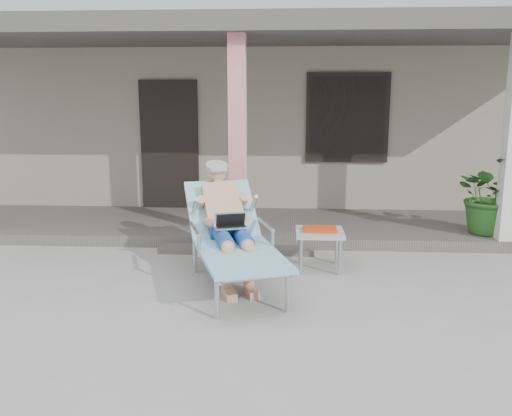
{
  "coord_description": "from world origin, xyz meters",
  "views": [
    {
      "loc": [
        0.66,
        -4.89,
        1.98
      ],
      "look_at": [
        0.33,
        0.6,
        0.85
      ],
      "focal_mm": 38.0,
      "sensor_mm": 36.0,
      "label": 1
    }
  ],
  "objects": [
    {
      "name": "ground",
      "position": [
        0.0,
        0.0,
        0.0
      ],
      "size": [
        60.0,
        60.0,
        0.0
      ],
      "primitive_type": "plane",
      "color": "#9E9E99",
      "rests_on": "ground"
    },
    {
      "name": "house",
      "position": [
        0.0,
        6.5,
        1.67
      ],
      "size": [
        10.4,
        5.4,
        3.3
      ],
      "color": "#9D937D",
      "rests_on": "ground"
    },
    {
      "name": "porch_deck",
      "position": [
        0.0,
        3.0,
        0.07
      ],
      "size": [
        10.0,
        2.0,
        0.15
      ],
      "primitive_type": "cube",
      "color": "#605B56",
      "rests_on": "ground"
    },
    {
      "name": "porch_overhang",
      "position": [
        0.0,
        2.95,
        2.79
      ],
      "size": [
        10.0,
        2.3,
        2.85
      ],
      "color": "silver",
      "rests_on": "porch_deck"
    },
    {
      "name": "porch_step",
      "position": [
        0.0,
        1.85,
        0.04
      ],
      "size": [
        2.0,
        0.3,
        0.07
      ],
      "primitive_type": "cube",
      "color": "#605B56",
      "rests_on": "ground"
    },
    {
      "name": "lounger",
      "position": [
        0.04,
        0.76,
        0.82
      ],
      "size": [
        1.34,
        2.12,
        1.33
      ],
      "rotation": [
        0.0,
        0.0,
        0.32
      ],
      "color": "#B7B7BC",
      "rests_on": "ground"
    },
    {
      "name": "side_table",
      "position": [
        1.04,
        1.23,
        0.42
      ],
      "size": [
        0.55,
        0.55,
        0.49
      ],
      "rotation": [
        0.0,
        0.0,
        0.01
      ],
      "color": "#ACABA7",
      "rests_on": "ground"
    },
    {
      "name": "potted_palm",
      "position": [
        3.41,
        2.48,
        0.68
      ],
      "size": [
        0.99,
        0.87,
        1.07
      ],
      "primitive_type": "imported",
      "rotation": [
        0.0,
        0.0,
        -0.03
      ],
      "color": "#26591E",
      "rests_on": "porch_deck"
    }
  ]
}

